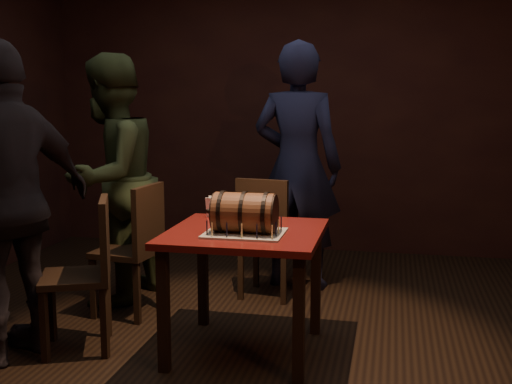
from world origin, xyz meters
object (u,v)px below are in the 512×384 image
(person_left_rear, at_px, (110,180))
(person_left_front, at_px, (9,202))
(person_back, at_px, (297,166))
(barrel_cake, at_px, (245,213))
(wine_glass_right, at_px, (271,203))
(wine_glass_left, at_px, (217,200))
(pint_of_ale, at_px, (228,210))
(wine_glass_mid, at_px, (247,201))
(chair_left_rear, at_px, (136,243))
(pub_table, at_px, (245,248))
(chair_left_front, at_px, (89,266))
(chair_back, at_px, (266,231))

(person_left_rear, height_order, person_left_front, person_left_front)
(person_back, relative_size, person_left_front, 1.05)
(person_back, bearing_deg, barrel_cake, 94.02)
(wine_glass_right, distance_m, person_left_front, 1.55)
(wine_glass_left, bearing_deg, barrel_cake, -56.73)
(wine_glass_left, height_order, person_back, person_back)
(pint_of_ale, distance_m, person_back, 1.21)
(wine_glass_left, xyz_separation_m, wine_glass_mid, (0.19, 0.01, -0.00))
(wine_glass_right, height_order, pint_of_ale, wine_glass_right)
(chair_left_rear, height_order, person_left_rear, person_left_rear)
(person_back, bearing_deg, pub_table, 92.91)
(pub_table, xyz_separation_m, person_left_front, (-1.32, -0.35, 0.29))
(barrel_cake, xyz_separation_m, wine_glass_right, (0.08, 0.39, -0.01))
(pub_table, height_order, chair_left_front, chair_left_front)
(wine_glass_right, height_order, chair_back, chair_back)
(person_left_front, bearing_deg, person_back, 163.67)
(pub_table, bearing_deg, person_left_front, -165.01)
(barrel_cake, distance_m, chair_back, 1.18)
(wine_glass_mid, height_order, chair_left_rear, chair_left_rear)
(wine_glass_left, height_order, chair_back, chair_back)
(barrel_cake, xyz_separation_m, person_left_rear, (-1.22, 0.85, 0.04))
(chair_left_rear, xyz_separation_m, person_left_rear, (-0.31, 0.27, 0.40))
(pub_table, height_order, wine_glass_mid, wine_glass_mid)
(chair_left_rear, relative_size, person_left_front, 0.50)
(barrel_cake, bearing_deg, person_back, 86.97)
(barrel_cake, relative_size, chair_left_rear, 0.44)
(pint_of_ale, height_order, person_left_front, person_left_front)
(chair_left_rear, distance_m, person_left_rear, 0.57)
(pub_table, distance_m, pint_of_ale, 0.33)
(person_back, height_order, person_left_rear, person_back)
(chair_back, bearing_deg, barrel_cake, -85.09)
(person_left_front, bearing_deg, chair_back, 160.33)
(pub_table, height_order, wine_glass_left, wine_glass_left)
(pint_of_ale, xyz_separation_m, chair_left_rear, (-0.72, 0.24, -0.30))
(chair_back, bearing_deg, pint_of_ale, -96.60)
(barrel_cake, height_order, chair_left_front, barrel_cake)
(chair_left_front, relative_size, person_left_rear, 0.51)
(wine_glass_mid, relative_size, chair_left_rear, 0.17)
(wine_glass_right, distance_m, pint_of_ale, 0.27)
(pub_table, relative_size, wine_glass_mid, 5.59)
(pub_table, distance_m, wine_glass_right, 0.38)
(wine_glass_right, height_order, chair_left_rear, chair_left_rear)
(pub_table, height_order, chair_back, chair_back)
(barrel_cake, relative_size, wine_glass_left, 2.56)
(wine_glass_mid, bearing_deg, chair_back, 90.73)
(wine_glass_left, xyz_separation_m, person_left_front, (-1.06, -0.67, 0.06))
(barrel_cake, relative_size, pint_of_ale, 2.74)
(chair_left_front, distance_m, person_left_front, 0.59)
(wine_glass_mid, bearing_deg, wine_glass_left, -178.25)
(pint_of_ale, bearing_deg, barrel_cake, -60.78)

